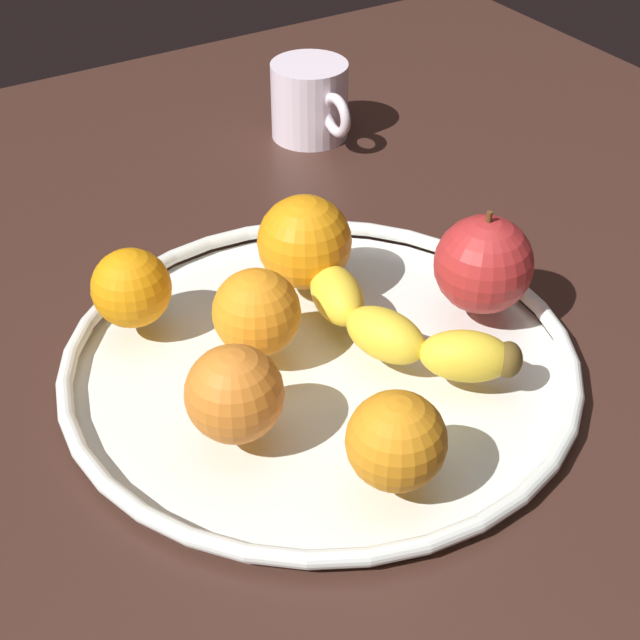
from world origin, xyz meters
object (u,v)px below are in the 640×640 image
at_px(ambient_mug, 310,101).
at_px(orange_front_right, 234,394).
at_px(orange_center, 396,441).
at_px(orange_front_left, 257,312).
at_px(banana, 400,329).
at_px(orange_back_right, 304,242).
at_px(fruit_bowl, 320,362).
at_px(orange_back_left, 131,288).
at_px(apple, 483,264).

bearing_deg(ambient_mug, orange_front_right, -36.98).
bearing_deg(orange_center, orange_front_left, -176.25).
height_order(banana, ambient_mug, ambient_mug).
relative_size(orange_back_right, ambient_mug, 0.65).
bearing_deg(orange_front_right, ambient_mug, 143.02).
xyz_separation_m(fruit_bowl, orange_front_left, (-0.03, -0.04, 0.04)).
bearing_deg(orange_front_right, orange_back_right, 134.63).
bearing_deg(orange_front_left, fruit_bowl, 50.65).
bearing_deg(fruit_bowl, orange_back_left, -137.04).
height_order(orange_center, orange_back_left, orange_center).
height_order(banana, orange_back_left, orange_back_left).
bearing_deg(apple, fruit_bowl, -95.87).
bearing_deg(apple, orange_front_right, -83.12).
relative_size(banana, ambient_mug, 1.57).
distance_m(apple, ambient_mug, 0.35).
bearing_deg(orange_front_left, banana, 57.42).
xyz_separation_m(orange_center, orange_back_left, (-0.24, -0.07, -0.00)).
distance_m(fruit_bowl, orange_center, 0.14).
bearing_deg(apple, orange_center, -54.25).
height_order(apple, orange_center, apple).
bearing_deg(orange_front_left, orange_back_right, 127.11).
height_order(orange_front_right, ambient_mug, orange_front_right).
bearing_deg(apple, ambient_mug, 170.79).
xyz_separation_m(apple, orange_back_right, (-0.10, -0.10, -0.00)).
distance_m(apple, orange_back_left, 0.26).
xyz_separation_m(orange_front_right, orange_center, (0.09, 0.06, -0.00)).
relative_size(fruit_bowl, orange_back_right, 5.10).
distance_m(banana, orange_back_left, 0.20).
height_order(orange_back_right, ambient_mug, orange_back_right).
xyz_separation_m(fruit_bowl, orange_front_right, (0.04, -0.09, 0.04)).
height_order(banana, orange_center, orange_center).
relative_size(fruit_bowl, orange_center, 6.02).
bearing_deg(ambient_mug, orange_back_right, -31.89).
xyz_separation_m(banana, orange_back_right, (-0.11, -0.01, 0.02)).
height_order(fruit_bowl, ambient_mug, ambient_mug).
bearing_deg(orange_center, orange_front_right, -143.92).
bearing_deg(orange_back_left, ambient_mug, 127.89).
bearing_deg(orange_front_left, orange_center, 3.75).
height_order(banana, orange_front_right, orange_front_right).
distance_m(apple, orange_center, 0.20).
bearing_deg(ambient_mug, apple, -9.21).
bearing_deg(orange_back_left, orange_front_left, 39.46).
bearing_deg(ambient_mug, orange_front_left, -36.81).
relative_size(apple, orange_back_left, 1.39).
bearing_deg(ambient_mug, orange_back_left, -52.11).
distance_m(fruit_bowl, orange_back_left, 0.15).
distance_m(fruit_bowl, orange_front_left, 0.06).
height_order(fruit_bowl, apple, apple).
height_order(fruit_bowl, orange_center, orange_center).
height_order(orange_front_left, orange_back_left, orange_front_left).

